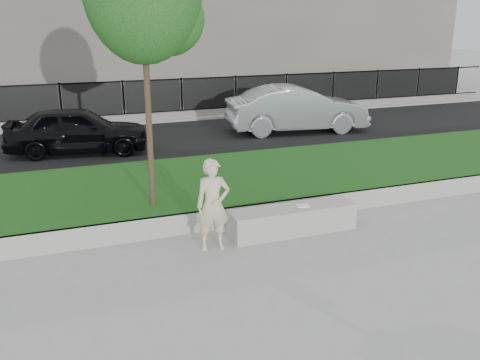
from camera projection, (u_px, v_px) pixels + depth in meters
name	position (u px, v px, depth m)	size (l,w,h in m)	color
ground	(273.00, 245.00, 9.35)	(90.00, 90.00, 0.00)	gray
grass_bank	(218.00, 186.00, 11.97)	(34.00, 4.00, 0.40)	#0E380E
grass_kerb	(251.00, 215.00, 10.22)	(34.00, 0.08, 0.40)	#9E9B94
street	(162.00, 142.00, 16.94)	(34.00, 7.00, 0.04)	black
far_pavement	(136.00, 117.00, 20.94)	(34.00, 3.00, 0.12)	gray
iron_fence	(140.00, 109.00, 19.91)	(32.00, 0.30, 1.50)	slate
stone_bench	(292.00, 220.00, 9.86)	(2.39, 0.60, 0.49)	#9E9B94
man	(213.00, 205.00, 9.00)	(0.58, 0.38, 1.58)	beige
book	(303.00, 206.00, 9.82)	(0.23, 0.16, 0.03)	white
car_dark	(78.00, 130.00, 15.30)	(1.60, 3.98, 1.35)	black
car_silver	(297.00, 109.00, 18.14)	(1.65, 4.73, 1.56)	#9B9EA4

